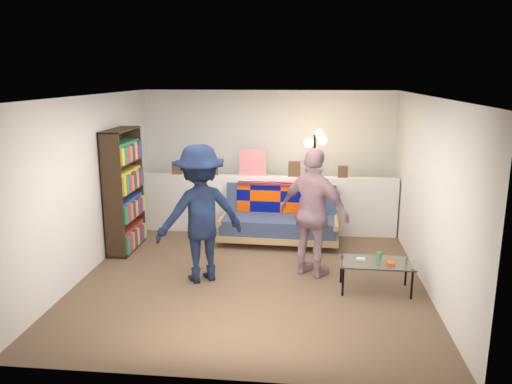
# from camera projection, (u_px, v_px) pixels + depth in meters

# --- Properties ---
(ground) EXTENTS (5.00, 5.00, 0.00)m
(ground) POSITION_uv_depth(u_px,v_px,m) (253.00, 272.00, 6.89)
(ground) COLOR brown
(ground) RESTS_ON ground
(room_shell) EXTENTS (4.60, 5.05, 2.45)m
(room_shell) POSITION_uv_depth(u_px,v_px,m) (257.00, 148.00, 6.96)
(room_shell) COLOR silver
(room_shell) RESTS_ON ground
(half_wall_ledge) EXTENTS (4.45, 0.15, 1.00)m
(half_wall_ledge) POSITION_uv_depth(u_px,v_px,m) (264.00, 205.00, 8.52)
(half_wall_ledge) COLOR silver
(half_wall_ledge) RESTS_ON ground
(ledge_decor) EXTENTS (2.97, 0.02, 0.45)m
(ledge_decor) POSITION_uv_depth(u_px,v_px,m) (251.00, 166.00, 8.37)
(ledge_decor) COLOR brown
(ledge_decor) RESTS_ON half_wall_ledge
(futon_sofa) EXTENTS (1.94, 0.99, 0.82)m
(futon_sofa) POSITION_uv_depth(u_px,v_px,m) (280.00, 219.00, 8.08)
(futon_sofa) COLOR tan
(futon_sofa) RESTS_ON ground
(bookshelf) EXTENTS (0.31, 0.94, 1.88)m
(bookshelf) POSITION_uv_depth(u_px,v_px,m) (124.00, 194.00, 7.64)
(bookshelf) COLOR black
(bookshelf) RESTS_ON ground
(coffee_table) EXTENTS (0.92, 0.51, 0.48)m
(coffee_table) POSITION_uv_depth(u_px,v_px,m) (376.00, 264.00, 6.24)
(coffee_table) COLOR black
(coffee_table) RESTS_ON ground
(floor_lamp) EXTENTS (0.35, 0.34, 1.80)m
(floor_lamp) POSITION_uv_depth(u_px,v_px,m) (316.00, 162.00, 8.12)
(floor_lamp) COLOR black
(floor_lamp) RESTS_ON ground
(person_left) EXTENTS (1.35, 1.17, 1.81)m
(person_left) POSITION_uv_depth(u_px,v_px,m) (200.00, 214.00, 6.47)
(person_left) COLOR black
(person_left) RESTS_ON ground
(person_right) EXTENTS (1.10, 0.88, 1.74)m
(person_right) POSITION_uv_depth(u_px,v_px,m) (314.00, 213.00, 6.62)
(person_right) COLOR pink
(person_right) RESTS_ON ground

